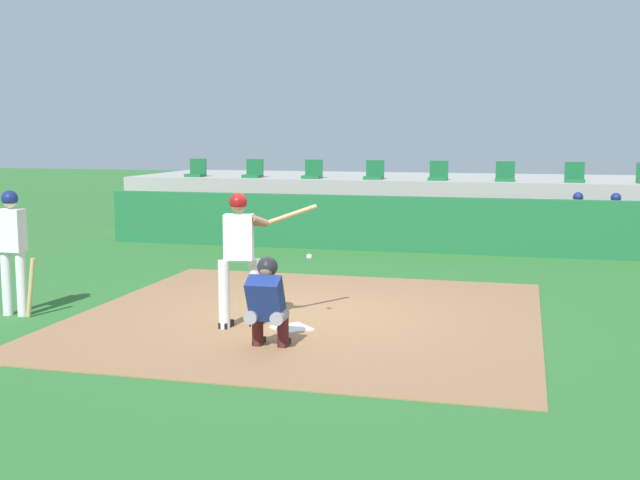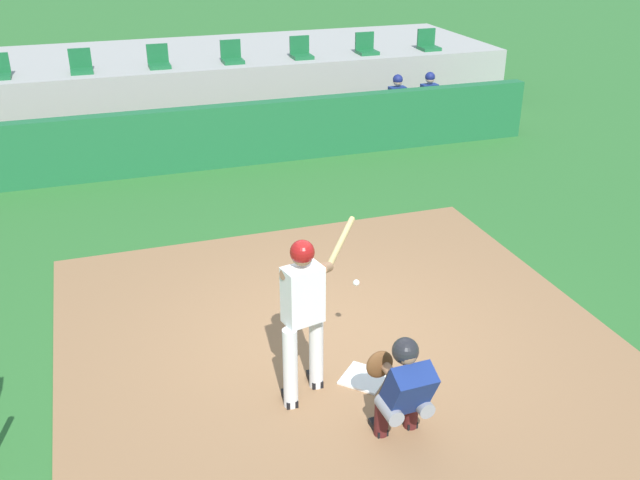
{
  "view_description": "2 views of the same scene",
  "coord_description": "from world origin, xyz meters",
  "px_view_note": "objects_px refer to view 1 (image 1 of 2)",
  "views": [
    {
      "loc": [
        2.92,
        -10.62,
        2.58
      ],
      "look_at": [
        0.0,
        0.7,
        1.0
      ],
      "focal_mm": 44.68,
      "sensor_mm": 36.0,
      "label": 1
    },
    {
      "loc": [
        -2.46,
        -6.65,
        4.69
      ],
      "look_at": [
        0.0,
        0.7,
        1.0
      ],
      "focal_mm": 40.03,
      "sensor_mm": 36.0,
      "label": 2
    }
  ],
  "objects_px": {
    "stadium_seat_1": "(253,172)",
    "stadium_seat_6": "(575,177)",
    "stadium_seat_0": "(196,172)",
    "batter_at_plate": "(241,251)",
    "stadium_seat_5": "(505,176)",
    "home_plate": "(292,328)",
    "dugout_player_1": "(615,222)",
    "catcher_crouched": "(267,299)",
    "stadium_seat_3": "(374,174)",
    "dugout_player_0": "(577,221)",
    "stadium_seat_2": "(313,173)",
    "stadium_seat_4": "(438,175)",
    "on_deck_batter": "(13,244)"
  },
  "relations": [
    {
      "from": "stadium_seat_4",
      "to": "stadium_seat_6",
      "type": "distance_m",
      "value": 3.25
    },
    {
      "from": "dugout_player_0",
      "to": "dugout_player_1",
      "type": "height_order",
      "value": "same"
    },
    {
      "from": "stadium_seat_3",
      "to": "stadium_seat_4",
      "type": "relative_size",
      "value": 1.0
    },
    {
      "from": "batter_at_plate",
      "to": "stadium_seat_5",
      "type": "distance_m",
      "value": 10.7
    },
    {
      "from": "home_plate",
      "to": "dugout_player_1",
      "type": "distance_m",
      "value": 9.49
    },
    {
      "from": "stadium_seat_2",
      "to": "stadium_seat_6",
      "type": "xyz_separation_m",
      "value": [
        6.5,
        0.0,
        0.0
      ]
    },
    {
      "from": "stadium_seat_3",
      "to": "stadium_seat_2",
      "type": "bearing_deg",
      "value": 180.0
    },
    {
      "from": "home_plate",
      "to": "batter_at_plate",
      "type": "bearing_deg",
      "value": -176.47
    },
    {
      "from": "dugout_player_0",
      "to": "stadium_seat_5",
      "type": "relative_size",
      "value": 2.71
    },
    {
      "from": "catcher_crouched",
      "to": "stadium_seat_5",
      "type": "relative_size",
      "value": 3.88
    },
    {
      "from": "on_deck_batter",
      "to": "stadium_seat_6",
      "type": "height_order",
      "value": "stadium_seat_6"
    },
    {
      "from": "stadium_seat_0",
      "to": "stadium_seat_1",
      "type": "bearing_deg",
      "value": 0.0
    },
    {
      "from": "stadium_seat_2",
      "to": "stadium_seat_4",
      "type": "height_order",
      "value": "same"
    },
    {
      "from": "stadium_seat_5",
      "to": "catcher_crouched",
      "type": "bearing_deg",
      "value": -102.42
    },
    {
      "from": "batter_at_plate",
      "to": "stadium_seat_0",
      "type": "height_order",
      "value": "stadium_seat_0"
    },
    {
      "from": "dugout_player_1",
      "to": "stadium_seat_5",
      "type": "distance_m",
      "value": 3.25
    },
    {
      "from": "dugout_player_0",
      "to": "dugout_player_1",
      "type": "xyz_separation_m",
      "value": [
        0.77,
        0.0,
        0.0
      ]
    },
    {
      "from": "home_plate",
      "to": "stadium_seat_6",
      "type": "bearing_deg",
      "value": 68.24
    },
    {
      "from": "stadium_seat_0",
      "to": "stadium_seat_6",
      "type": "height_order",
      "value": "same"
    },
    {
      "from": "batter_at_plate",
      "to": "stadium_seat_4",
      "type": "xyz_separation_m",
      "value": [
        1.49,
        10.22,
        0.5
      ]
    },
    {
      "from": "stadium_seat_3",
      "to": "home_plate",
      "type": "bearing_deg",
      "value": -85.44
    },
    {
      "from": "stadium_seat_5",
      "to": "stadium_seat_6",
      "type": "xyz_separation_m",
      "value": [
        1.63,
        0.0,
        0.0
      ]
    },
    {
      "from": "dugout_player_0",
      "to": "stadium_seat_6",
      "type": "xyz_separation_m",
      "value": [
        0.02,
        2.03,
        0.86
      ]
    },
    {
      "from": "batter_at_plate",
      "to": "stadium_seat_1",
      "type": "distance_m",
      "value": 10.78
    },
    {
      "from": "batter_at_plate",
      "to": "on_deck_batter",
      "type": "height_order",
      "value": "batter_at_plate"
    },
    {
      "from": "home_plate",
      "to": "dugout_player_0",
      "type": "bearing_deg",
      "value": 63.58
    },
    {
      "from": "batter_at_plate",
      "to": "stadium_seat_4",
      "type": "relative_size",
      "value": 3.76
    },
    {
      "from": "stadium_seat_6",
      "to": "batter_at_plate",
      "type": "bearing_deg",
      "value": -114.88
    },
    {
      "from": "catcher_crouched",
      "to": "stadium_seat_1",
      "type": "distance_m",
      "value": 11.89
    },
    {
      "from": "stadium_seat_0",
      "to": "stadium_seat_3",
      "type": "bearing_deg",
      "value": 0.0
    },
    {
      "from": "stadium_seat_0",
      "to": "on_deck_batter",
      "type": "bearing_deg",
      "value": -80.93
    },
    {
      "from": "on_deck_batter",
      "to": "stadium_seat_0",
      "type": "distance_m",
      "value": 10.51
    },
    {
      "from": "batter_at_plate",
      "to": "on_deck_batter",
      "type": "relative_size",
      "value": 1.01
    },
    {
      "from": "catcher_crouched",
      "to": "stadium_seat_0",
      "type": "relative_size",
      "value": 3.88
    },
    {
      "from": "stadium_seat_4",
      "to": "stadium_seat_1",
      "type": "bearing_deg",
      "value": 180.0
    },
    {
      "from": "dugout_player_0",
      "to": "stadium_seat_4",
      "type": "relative_size",
      "value": 2.71
    },
    {
      "from": "dugout_player_0",
      "to": "dugout_player_1",
      "type": "distance_m",
      "value": 0.77
    },
    {
      "from": "catcher_crouched",
      "to": "stadium_seat_2",
      "type": "bearing_deg",
      "value": 102.27
    },
    {
      "from": "batter_at_plate",
      "to": "stadium_seat_4",
      "type": "height_order",
      "value": "stadium_seat_4"
    },
    {
      "from": "stadium_seat_6",
      "to": "home_plate",
      "type": "bearing_deg",
      "value": -111.76
    },
    {
      "from": "stadium_seat_5",
      "to": "stadium_seat_6",
      "type": "bearing_deg",
      "value": 0.0
    },
    {
      "from": "dugout_player_0",
      "to": "stadium_seat_1",
      "type": "height_order",
      "value": "stadium_seat_1"
    },
    {
      "from": "stadium_seat_0",
      "to": "stadium_seat_2",
      "type": "distance_m",
      "value": 3.25
    },
    {
      "from": "stadium_seat_5",
      "to": "stadium_seat_6",
      "type": "distance_m",
      "value": 1.63
    },
    {
      "from": "stadium_seat_1",
      "to": "stadium_seat_0",
      "type": "bearing_deg",
      "value": 180.0
    },
    {
      "from": "stadium_seat_1",
      "to": "stadium_seat_6",
      "type": "height_order",
      "value": "same"
    },
    {
      "from": "catcher_crouched",
      "to": "stadium_seat_3",
      "type": "bearing_deg",
      "value": 94.1
    },
    {
      "from": "stadium_seat_0",
      "to": "stadium_seat_6",
      "type": "xyz_separation_m",
      "value": [
        9.75,
        0.0,
        0.0
      ]
    },
    {
      "from": "on_deck_batter",
      "to": "stadium_seat_2",
      "type": "distance_m",
      "value": 10.5
    },
    {
      "from": "stadium_seat_0",
      "to": "stadium_seat_1",
      "type": "height_order",
      "value": "same"
    }
  ]
}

